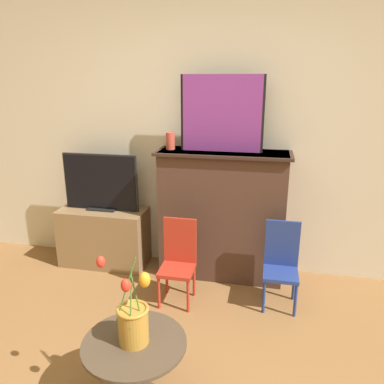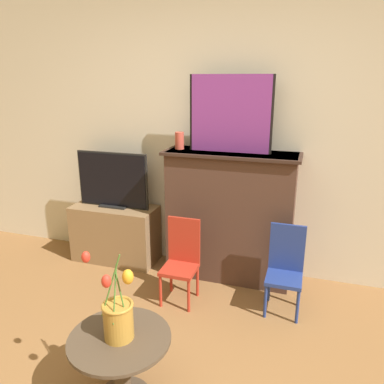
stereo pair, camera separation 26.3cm
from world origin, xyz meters
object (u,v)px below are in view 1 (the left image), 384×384
(tv_monitor, at_px, (101,183))
(vase_tulips, at_px, (133,320))
(chair_red, at_px, (178,258))
(chair_blue, at_px, (281,261))
(painting, at_px, (222,114))

(tv_monitor, relative_size, vase_tulips, 1.41)
(chair_red, relative_size, chair_blue, 1.00)
(painting, distance_m, tv_monitor, 1.31)
(painting, bearing_deg, tv_monitor, -178.62)
(tv_monitor, xyz_separation_m, vase_tulips, (0.89, -1.57, -0.26))
(painting, xyz_separation_m, tv_monitor, (-1.13, -0.03, -0.66))
(chair_red, bearing_deg, tv_monitor, 151.66)
(tv_monitor, distance_m, chair_red, 1.08)
(tv_monitor, distance_m, vase_tulips, 1.82)
(painting, relative_size, tv_monitor, 0.97)
(chair_red, bearing_deg, vase_tulips, -88.53)
(chair_red, xyz_separation_m, chair_blue, (0.82, 0.11, 0.00))
(tv_monitor, height_order, vase_tulips, tv_monitor)
(chair_blue, bearing_deg, vase_tulips, -123.12)
(painting, bearing_deg, vase_tulips, -98.49)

